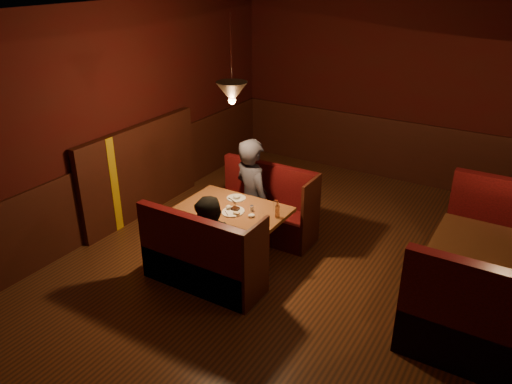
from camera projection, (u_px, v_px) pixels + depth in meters
The scene contains 8 objects.
room at pixel (300, 196), 5.29m from camera, with size 6.02×7.02×2.92m.
main_table at pixel (236, 219), 5.94m from camera, with size 1.26×0.76×0.88m.
main_bench_far at pixel (266, 212), 6.58m from camera, with size 1.39×0.49×0.94m.
main_bench_near at pixel (201, 264), 5.47m from camera, with size 1.39×0.49×0.94m.
second_table at pixel (507, 267), 4.89m from camera, with size 1.42×0.91×0.80m.
second_bench_near at pixel (493, 338), 4.32m from camera, with size 1.57×0.59×1.12m.
diner_a at pixel (252, 177), 6.27m from camera, with size 0.62×0.41×1.70m, color #292730.
diner_b at pixel (211, 229), 5.36m from camera, with size 0.68×0.53×1.40m, color black.
Camera 1 is at (1.80, -4.29, 3.32)m, focal length 35.00 mm.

